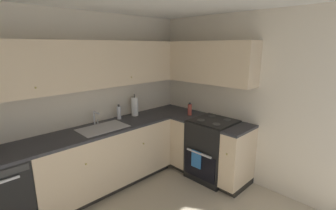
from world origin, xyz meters
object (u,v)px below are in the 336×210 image
at_px(oven_range, 213,149).
at_px(paper_towel_roll, 135,107).
at_px(soap_bottle, 119,113).
at_px(oil_bottle, 190,109).

xyz_separation_m(oven_range, paper_towel_roll, (-0.67, 1.07, 0.60)).
relative_size(soap_bottle, paper_towel_roll, 0.64).
xyz_separation_m(oven_range, oil_bottle, (-0.02, 0.46, 0.54)).
bearing_deg(oil_bottle, soap_bottle, 146.28).
distance_m(oven_range, paper_towel_roll, 1.39).
height_order(paper_towel_roll, oil_bottle, paper_towel_roll).
relative_size(oven_range, soap_bottle, 4.67).
bearing_deg(oven_range, paper_towel_roll, 122.01).
bearing_deg(soap_bottle, paper_towel_roll, -4.01).
bearing_deg(oil_bottle, oven_range, -87.73).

